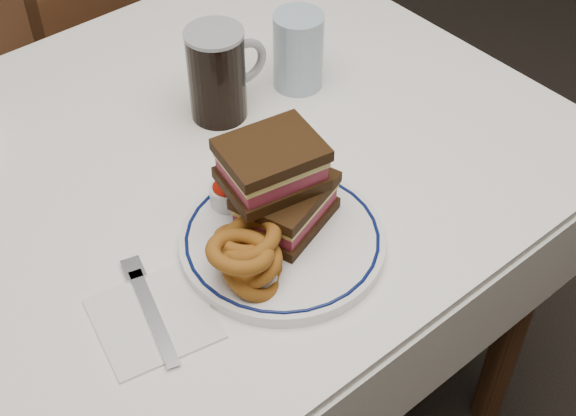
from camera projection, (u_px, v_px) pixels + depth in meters
dining_table at (152, 234)px, 1.22m from camera, size 1.27×0.87×0.75m
chair_far at (74, 25)px, 1.81m from camera, size 0.61×0.61×1.01m
main_plate at (282, 240)px, 1.05m from camera, size 0.27×0.27×0.02m
reuben_sandwich at (279, 184)px, 1.02m from camera, size 0.15×0.14×0.13m
onion_rings_main at (248, 254)px, 0.98m from camera, size 0.12×0.12×0.10m
ketchup_ramekin at (228, 194)px, 1.08m from camera, size 0.05×0.05×0.03m
beer_mug at (219, 73)px, 1.21m from camera, size 0.13×0.09×0.15m
water_glass at (298, 51)px, 1.27m from camera, size 0.08×0.08×0.13m
napkin_fork at (153, 316)px, 0.97m from camera, size 0.16×0.18×0.01m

